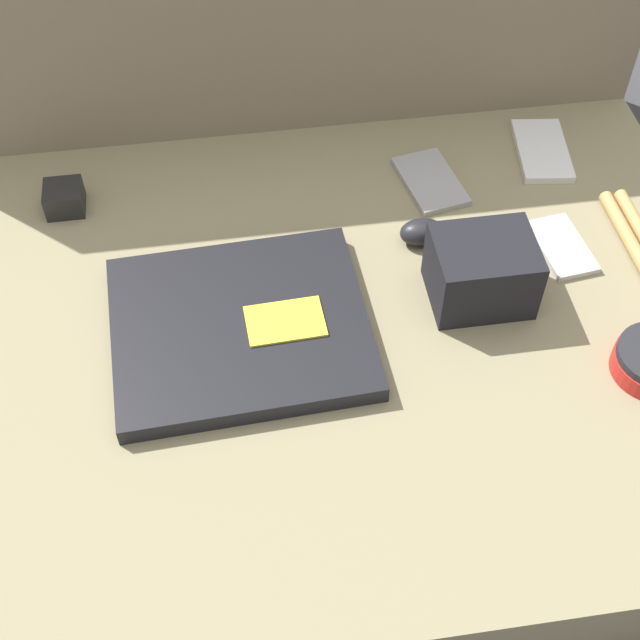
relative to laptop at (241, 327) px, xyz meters
name	(u,v)px	position (x,y,z in m)	size (l,w,h in m)	color
ground_plane	(320,384)	(0.09, -0.01, -0.12)	(8.00, 8.00, 0.00)	#38383D
couch_seat	(320,358)	(0.09, -0.01, -0.07)	(1.03, 0.75, 0.11)	#847A5B
couch_backrest	(270,6)	(0.09, 0.47, 0.13)	(1.03, 0.20, 0.50)	#7F705B
laptop	(241,327)	(0.00, 0.00, 0.00)	(0.31, 0.27, 0.03)	black
computer_mouse	(422,232)	(0.24, 0.12, 0.00)	(0.06, 0.04, 0.03)	black
phone_silver	(562,247)	(0.42, 0.08, -0.01)	(0.07, 0.11, 0.01)	#B7B7BC
phone_black	(430,181)	(0.28, 0.22, -0.01)	(0.09, 0.13, 0.01)	#99999E
phone_small	(542,151)	(0.45, 0.26, -0.01)	(0.08, 0.14, 0.01)	silver
camera_pouch	(482,271)	(0.29, 0.02, 0.03)	(0.12, 0.10, 0.09)	black
charger_brick	(64,198)	(-0.21, 0.25, 0.01)	(0.05, 0.05, 0.04)	black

